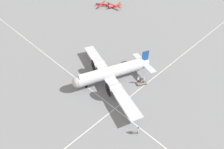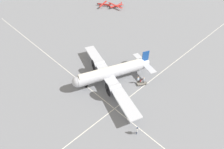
{
  "view_description": "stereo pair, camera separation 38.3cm",
  "coord_description": "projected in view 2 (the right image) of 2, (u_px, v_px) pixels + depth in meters",
  "views": [
    {
      "loc": [
        -22.68,
        -22.76,
        28.26
      ],
      "look_at": [
        0.0,
        0.0,
        1.73
      ],
      "focal_mm": 28.0,
      "sensor_mm": 36.0,
      "label": 1
    },
    {
      "loc": [
        -22.41,
        -23.03,
        28.26
      ],
      "look_at": [
        0.0,
        0.0,
        1.73
      ],
      "focal_mm": 28.0,
      "sensor_mm": 36.0,
      "label": 2
    }
  ],
  "objects": [
    {
      "name": "light_aircraft_taxiing",
      "position": [
        104.0,
        4.0,
        84.24
      ],
      "size": [
        8.71,
        6.84,
        1.84
      ],
      "rotation": [
        0.0,
        0.0,
        2.06
      ],
      "color": "#B2231E",
      "rests_on": "ground_plane"
    },
    {
      "name": "apron_line_eastwest",
      "position": [
        133.0,
        94.0,
        39.02
      ],
      "size": [
        120.0,
        0.16,
        0.01
      ],
      "color": "silver",
      "rests_on": "ground_plane"
    },
    {
      "name": "suitcase_upright_spare",
      "position": [
        140.0,
        81.0,
        42.1
      ],
      "size": [
        0.41,
        0.16,
        0.53
      ],
      "color": "maroon",
      "rests_on": "ground_plane"
    },
    {
      "name": "apron_line_northsouth",
      "position": [
        93.0,
        92.0,
        39.61
      ],
      "size": [
        0.16,
        120.0,
        0.01
      ],
      "color": "silver",
      "rests_on": "ground_plane"
    },
    {
      "name": "airliner_main",
      "position": [
        110.0,
        72.0,
        41.0
      ],
      "size": [
        19.58,
        26.96,
        5.94
      ],
      "rotation": [
        0.0,
        0.0,
        2.78
      ],
      "color": "silver",
      "rests_on": "ground_plane"
    },
    {
      "name": "baggage_cart",
      "position": [
        142.0,
        83.0,
        41.37
      ],
      "size": [
        2.47,
        2.05,
        0.56
      ],
      "rotation": [
        0.0,
        0.0,
        2.61
      ],
      "color": "#6B665B",
      "rests_on": "ground_plane"
    },
    {
      "name": "passenger_boarding",
      "position": [
        144.0,
        80.0,
        41.05
      ],
      "size": [
        0.3,
        0.63,
        1.85
      ],
      "rotation": [
        0.0,
        0.0,
        1.47
      ],
      "color": "#2D2D33",
      "rests_on": "ground_plane"
    },
    {
      "name": "light_aircraft_distant",
      "position": [
        115.0,
        6.0,
        82.36
      ],
      "size": [
        7.69,
        10.29,
        1.98
      ],
      "rotation": [
        0.0,
        0.0,
        3.02
      ],
      "color": "#B2231E",
      "rests_on": "ground_plane"
    },
    {
      "name": "crew_foreground",
      "position": [
        137.0,
        130.0,
        30.81
      ],
      "size": [
        0.51,
        0.4,
        1.74
      ],
      "rotation": [
        0.0,
        0.0,
        0.59
      ],
      "color": "navy",
      "rests_on": "ground_plane"
    },
    {
      "name": "suitcase_near_door",
      "position": [
        143.0,
        79.0,
        42.64
      ],
      "size": [
        0.36,
        0.17,
        0.5
      ],
      "color": "maroon",
      "rests_on": "ground_plane"
    },
    {
      "name": "ground_plane",
      "position": [
        112.0,
        80.0,
        42.77
      ],
      "size": [
        300.0,
        300.0,
        0.0
      ],
      "primitive_type": "plane",
      "color": "slate"
    },
    {
      "name": "ramp_agent",
      "position": [
        138.0,
        79.0,
        41.22
      ],
      "size": [
        0.62,
        0.33,
        1.88
      ],
      "rotation": [
        0.0,
        0.0,
        2.82
      ],
      "color": "#473D2D",
      "rests_on": "ground_plane"
    }
  ]
}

